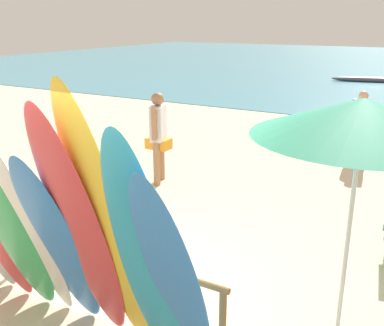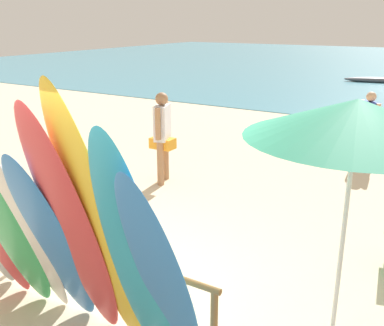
{
  "view_description": "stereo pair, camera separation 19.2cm",
  "coord_description": "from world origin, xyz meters",
  "px_view_note": "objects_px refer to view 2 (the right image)",
  "views": [
    {
      "loc": [
        2.85,
        -3.14,
        2.97
      ],
      "look_at": [
        0.0,
        1.92,
        1.1
      ],
      "focal_mm": 41.83,
      "sensor_mm": 36.0,
      "label": 1
    },
    {
      "loc": [
        3.01,
        -3.04,
        2.97
      ],
      "look_at": [
        0.0,
        1.92,
        1.1
      ],
      "focal_mm": 41.83,
      "sensor_mm": 36.0,
      "label": 2
    }
  ],
  "objects_px": {
    "surfboard_white_3": "(17,217)",
    "surfboard_blue_4": "(53,244)",
    "surfboard_rack": "(98,260)",
    "beach_umbrella": "(357,119)",
    "surfboard_teal_7": "(134,257)",
    "surfboard_green_2": "(10,232)",
    "surfboard_yellow_6": "(98,229)",
    "beachgoer_by_water": "(162,132)",
    "surfboard_blue_8": "(163,281)",
    "surfboard_red_5": "(74,232)",
    "beachgoer_midbeach": "(368,122)",
    "distant_boat": "(383,80)"
  },
  "relations": [
    {
      "from": "beachgoer_midbeach",
      "to": "surfboard_red_5",
      "type": "bearing_deg",
      "value": 120.62
    },
    {
      "from": "surfboard_blue_4",
      "to": "surfboard_yellow_6",
      "type": "distance_m",
      "value": 0.69
    },
    {
      "from": "beach_umbrella",
      "to": "distant_boat",
      "type": "xyz_separation_m",
      "value": [
        -2.7,
        19.68,
        -2.03
      ]
    },
    {
      "from": "surfboard_green_2",
      "to": "beach_umbrella",
      "type": "xyz_separation_m",
      "value": [
        2.84,
        1.49,
        1.17
      ]
    },
    {
      "from": "surfboard_rack",
      "to": "surfboard_teal_7",
      "type": "relative_size",
      "value": 1.22
    },
    {
      "from": "surfboard_white_3",
      "to": "beach_umbrella",
      "type": "xyz_separation_m",
      "value": [
        2.63,
        1.54,
        0.95
      ]
    },
    {
      "from": "surfboard_yellow_6",
      "to": "surfboard_blue_8",
      "type": "height_order",
      "value": "surfboard_yellow_6"
    },
    {
      "from": "surfboard_green_2",
      "to": "surfboard_blue_4",
      "type": "xyz_separation_m",
      "value": [
        0.57,
        0.03,
        0.0
      ]
    },
    {
      "from": "surfboard_yellow_6",
      "to": "surfboard_teal_7",
      "type": "distance_m",
      "value": 0.4
    },
    {
      "from": "surfboard_rack",
      "to": "surfboard_blue_4",
      "type": "relative_size",
      "value": 1.4
    },
    {
      "from": "surfboard_white_3",
      "to": "distant_boat",
      "type": "distance_m",
      "value": 21.24
    },
    {
      "from": "surfboard_blue_4",
      "to": "surfboard_teal_7",
      "type": "bearing_deg",
      "value": -2.97
    },
    {
      "from": "surfboard_rack",
      "to": "surfboard_red_5",
      "type": "relative_size",
      "value": 1.14
    },
    {
      "from": "surfboard_green_2",
      "to": "surfboard_white_3",
      "type": "distance_m",
      "value": 0.31
    },
    {
      "from": "surfboard_green_2",
      "to": "beachgoer_by_water",
      "type": "relative_size",
      "value": 1.2
    },
    {
      "from": "surfboard_red_5",
      "to": "surfboard_white_3",
      "type": "bearing_deg",
      "value": -177.35
    },
    {
      "from": "surfboard_blue_8",
      "to": "beachgoer_by_water",
      "type": "relative_size",
      "value": 1.27
    },
    {
      "from": "surfboard_rack",
      "to": "beachgoer_midbeach",
      "type": "relative_size",
      "value": 1.92
    },
    {
      "from": "surfboard_blue_8",
      "to": "distant_boat",
      "type": "bearing_deg",
      "value": 98.85
    },
    {
      "from": "surfboard_white_3",
      "to": "surfboard_teal_7",
      "type": "relative_size",
      "value": 1.07
    },
    {
      "from": "surfboard_blue_4",
      "to": "beachgoer_by_water",
      "type": "relative_size",
      "value": 1.22
    },
    {
      "from": "surfboard_blue_8",
      "to": "distant_boat",
      "type": "relative_size",
      "value": 0.6
    },
    {
      "from": "surfboard_blue_4",
      "to": "distant_boat",
      "type": "relative_size",
      "value": 0.57
    },
    {
      "from": "surfboard_rack",
      "to": "beach_umbrella",
      "type": "xyz_separation_m",
      "value": [
        2.27,
        0.91,
        1.61
      ]
    },
    {
      "from": "surfboard_rack",
      "to": "surfboard_teal_7",
      "type": "bearing_deg",
      "value": -30.36
    },
    {
      "from": "surfboard_blue_8",
      "to": "beach_umbrella",
      "type": "relative_size",
      "value": 0.93
    },
    {
      "from": "surfboard_teal_7",
      "to": "beach_umbrella",
      "type": "bearing_deg",
      "value": 47.98
    },
    {
      "from": "distant_boat",
      "to": "beachgoer_by_water",
      "type": "bearing_deg",
      "value": -94.04
    },
    {
      "from": "surfboard_white_3",
      "to": "surfboard_blue_4",
      "type": "height_order",
      "value": "surfboard_white_3"
    },
    {
      "from": "surfboard_teal_7",
      "to": "surfboard_green_2",
      "type": "bearing_deg",
      "value": -179.96
    },
    {
      "from": "beachgoer_midbeach",
      "to": "distant_boat",
      "type": "bearing_deg",
      "value": -43.89
    },
    {
      "from": "surfboard_white_3",
      "to": "surfboard_red_5",
      "type": "distance_m",
      "value": 0.7
    },
    {
      "from": "beachgoer_by_water",
      "to": "surfboard_yellow_6",
      "type": "bearing_deg",
      "value": -170.23
    },
    {
      "from": "surfboard_rack",
      "to": "surfboard_yellow_6",
      "type": "height_order",
      "value": "surfboard_yellow_6"
    },
    {
      "from": "surfboard_white_3",
      "to": "beach_umbrella",
      "type": "height_order",
      "value": "surfboard_white_3"
    },
    {
      "from": "surfboard_yellow_6",
      "to": "distant_boat",
      "type": "bearing_deg",
      "value": 98.36
    },
    {
      "from": "surfboard_teal_7",
      "to": "surfboard_blue_4",
      "type": "bearing_deg",
      "value": 178.42
    },
    {
      "from": "surfboard_blue_4",
      "to": "surfboard_yellow_6",
      "type": "xyz_separation_m",
      "value": [
        0.61,
        -0.03,
        0.32
      ]
    },
    {
      "from": "surfboard_yellow_6",
      "to": "beachgoer_by_water",
      "type": "bearing_deg",
      "value": 123.99
    },
    {
      "from": "surfboard_green_2",
      "to": "distant_boat",
      "type": "xyz_separation_m",
      "value": [
        0.14,
        21.17,
        -0.86
      ]
    },
    {
      "from": "beach_umbrella",
      "to": "surfboard_rack",
      "type": "bearing_deg",
      "value": -158.19
    },
    {
      "from": "distant_boat",
      "to": "surfboard_rack",
      "type": "bearing_deg",
      "value": -88.78
    },
    {
      "from": "beachgoer_by_water",
      "to": "beachgoer_midbeach",
      "type": "height_order",
      "value": "beachgoer_by_water"
    },
    {
      "from": "surfboard_green_2",
      "to": "surfboard_red_5",
      "type": "height_order",
      "value": "surfboard_red_5"
    },
    {
      "from": "surfboard_white_3",
      "to": "surfboard_blue_4",
      "type": "relative_size",
      "value": 1.22
    },
    {
      "from": "surfboard_rack",
      "to": "beach_umbrella",
      "type": "bearing_deg",
      "value": 21.81
    },
    {
      "from": "surfboard_white_3",
      "to": "surfboard_yellow_6",
      "type": "distance_m",
      "value": 0.97
    },
    {
      "from": "surfboard_white_3",
      "to": "distant_boat",
      "type": "relative_size",
      "value": 0.7
    },
    {
      "from": "beachgoer_by_water",
      "to": "beach_umbrella",
      "type": "relative_size",
      "value": 0.74
    },
    {
      "from": "surfboard_white_3",
      "to": "surfboard_blue_4",
      "type": "xyz_separation_m",
      "value": [
        0.36,
        0.08,
        -0.22
      ]
    }
  ]
}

